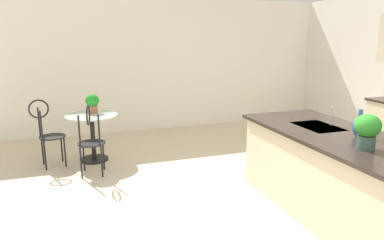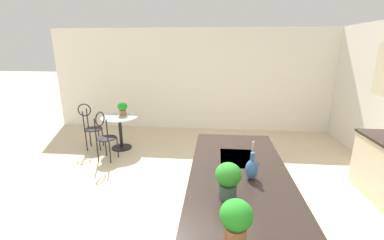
{
  "view_description": "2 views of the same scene",
  "coord_description": "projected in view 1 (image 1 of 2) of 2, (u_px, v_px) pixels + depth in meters",
  "views": [
    {
      "loc": [
        3.0,
        -1.8,
        1.92
      ],
      "look_at": [
        -1.38,
        -0.29,
        0.83
      ],
      "focal_mm": 33.11,
      "sensor_mm": 36.0,
      "label": 1
    },
    {
      "loc": [
        2.63,
        0.58,
        2.22
      ],
      "look_at": [
        -0.85,
        0.24,
        1.21
      ],
      "focal_mm": 23.82,
      "sensor_mm": 36.0,
      "label": 2
    }
  ],
  "objects": [
    {
      "name": "chair_near_window",
      "position": [
        91.0,
        137.0,
        4.9
      ],
      "size": [
        0.51,
        0.44,
        1.04
      ],
      "color": "black",
      "rests_on": "ground"
    },
    {
      "name": "sink_faucet",
      "position": [
        331.0,
        116.0,
        4.1
      ],
      "size": [
        0.02,
        0.02,
        0.22
      ],
      "primitive_type": "cylinder",
      "color": "#B2B5BA",
      "rests_on": "kitchen_island"
    },
    {
      "name": "kitchen_island",
      "position": [
        349.0,
        181.0,
        3.66
      ],
      "size": [
        2.8,
        1.06,
        0.92
      ],
      "color": "beige",
      "rests_on": "ground"
    },
    {
      "name": "ground_plane",
      "position": [
        260.0,
        221.0,
        3.77
      ],
      "size": [
        40.0,
        40.0,
        0.0
      ],
      "primitive_type": "plane",
      "color": "beige"
    },
    {
      "name": "potted_plant_on_table",
      "position": [
        92.0,
        102.0,
        5.59
      ],
      "size": [
        0.21,
        0.21,
        0.3
      ],
      "color": "#9E603D",
      "rests_on": "bistro_table"
    },
    {
      "name": "chair_by_island",
      "position": [
        47.0,
        130.0,
        5.26
      ],
      "size": [
        0.44,
        0.51,
        1.04
      ],
      "color": "black",
      "rests_on": "ground"
    },
    {
      "name": "wall_left_window",
      "position": [
        160.0,
        65.0,
        7.38
      ],
      "size": [
        0.12,
        7.8,
        2.7
      ],
      "primitive_type": "cube",
      "color": "silver",
      "rests_on": "ground"
    },
    {
      "name": "potted_plant_counter_near",
      "position": [
        367.0,
        129.0,
        3.19
      ],
      "size": [
        0.23,
        0.23,
        0.33
      ],
      "color": "#385147",
      "rests_on": "kitchen_island"
    },
    {
      "name": "bistro_table",
      "position": [
        93.0,
        133.0,
        5.56
      ],
      "size": [
        0.8,
        0.8,
        0.74
      ],
      "color": "black",
      "rests_on": "ground"
    },
    {
      "name": "vase_on_counter",
      "position": [
        359.0,
        126.0,
        3.61
      ],
      "size": [
        0.13,
        0.13,
        0.29
      ],
      "color": "#386099",
      "rests_on": "kitchen_island"
    }
  ]
}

